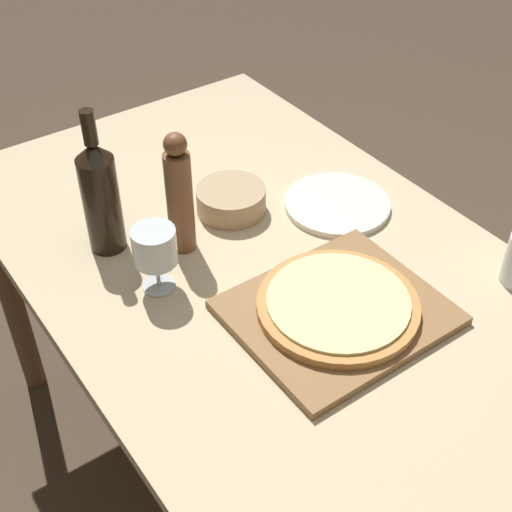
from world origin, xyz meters
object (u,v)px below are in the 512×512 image
(small_bowl, at_px, (231,200))
(pizza, at_px, (338,304))
(pepper_mill, at_px, (179,196))
(wine_glass, at_px, (155,248))
(wine_bottle, at_px, (100,195))

(small_bowl, bearing_deg, pizza, -93.38)
(pepper_mill, distance_m, wine_glass, 0.13)
(wine_bottle, bearing_deg, pizza, -59.61)
(wine_bottle, distance_m, wine_glass, 0.18)
(wine_bottle, height_order, small_bowl, wine_bottle)
(pizza, bearing_deg, wine_bottle, 120.39)
(pepper_mill, xyz_separation_m, wine_glass, (-0.10, -0.08, -0.03))
(wine_bottle, bearing_deg, wine_glass, -82.38)
(wine_glass, height_order, small_bowl, wine_glass)
(wine_glass, bearing_deg, wine_bottle, 97.62)
(pizza, distance_m, small_bowl, 0.39)
(pepper_mill, bearing_deg, wine_glass, -142.28)
(wine_bottle, relative_size, pepper_mill, 1.17)
(pepper_mill, relative_size, small_bowl, 1.76)
(wine_bottle, bearing_deg, pepper_mill, -36.28)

